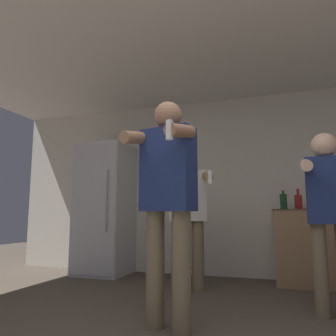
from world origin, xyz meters
The scene contains 8 objects.
wall_back centered at (0.00, 3.20, 1.27)m, with size 7.00×0.06×2.55m.
ceiling_slab centered at (0.00, 1.58, 2.57)m, with size 7.00×3.69×0.05m.
refrigerator centered at (-1.81, 2.81, 0.95)m, with size 0.72×0.74×1.89m.
bottle_clear_vodka centered at (0.70, 2.88, 1.02)m, with size 0.09×0.09×0.26m.
bottle_amber_bourbon centered at (0.87, 2.88, 1.02)m, with size 0.09×0.09×0.26m.
person_woman_foreground centered at (-0.20, 0.89, 1.01)m, with size 0.56×0.51×1.76m.
person_man_side centered at (1.03, 1.58, 0.93)m, with size 0.44×0.51×1.57m.
person_spectator_back centered at (-0.37, 2.15, 0.91)m, with size 0.60×0.63×1.58m.
Camera 1 is at (0.60, -1.54, 0.85)m, focal length 35.00 mm.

